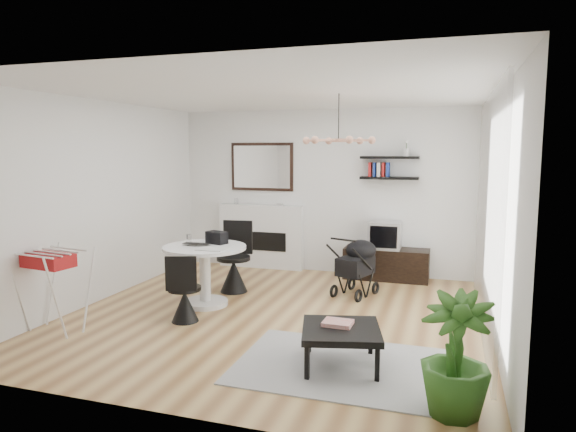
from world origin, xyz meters
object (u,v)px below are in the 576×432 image
(fireplace, at_px, (261,229))
(coffee_table, at_px, (341,332))
(tv_console, at_px, (386,264))
(stroller, at_px, (357,269))
(drying_rack, at_px, (54,289))
(potted_plant, at_px, (455,355))
(dining_table, at_px, (205,266))
(crt_tv, at_px, (385,235))

(fireplace, bearing_deg, coffee_table, -59.20)
(tv_console, relative_size, stroller, 1.51)
(fireplace, bearing_deg, stroller, -31.91)
(drying_rack, relative_size, potted_plant, 0.97)
(dining_table, height_order, coffee_table, dining_table)
(drying_rack, bearing_deg, stroller, 48.07)
(fireplace, relative_size, potted_plant, 2.24)
(fireplace, bearing_deg, dining_table, -88.18)
(tv_console, distance_m, stroller, 1.06)
(dining_table, bearing_deg, drying_rack, -129.15)
(dining_table, xyz_separation_m, drying_rack, (-1.15, -1.42, -0.03))
(drying_rack, bearing_deg, crt_tv, 55.27)
(dining_table, xyz_separation_m, stroller, (1.81, 1.11, -0.15))
(crt_tv, bearing_deg, stroller, -104.45)
(dining_table, bearing_deg, crt_tv, 45.54)
(fireplace, relative_size, drying_rack, 2.32)
(crt_tv, bearing_deg, coffee_table, -89.49)
(drying_rack, bearing_deg, coffee_table, 8.48)
(crt_tv, xyz_separation_m, drying_rack, (-3.23, -3.53, -0.22))
(drying_rack, bearing_deg, potted_plant, 0.22)
(crt_tv, height_order, stroller, crt_tv)
(dining_table, distance_m, potted_plant, 3.69)
(fireplace, relative_size, dining_table, 1.99)
(crt_tv, bearing_deg, potted_plant, -75.69)
(tv_console, height_order, dining_table, dining_table)
(potted_plant, bearing_deg, tv_console, 103.90)
(fireplace, distance_m, potted_plant, 5.32)
(stroller, bearing_deg, potted_plant, -47.81)
(fireplace, height_order, tv_console, fireplace)
(stroller, bearing_deg, fireplace, 167.36)
(fireplace, xyz_separation_m, tv_console, (2.18, -0.16, -0.44))
(coffee_table, xyz_separation_m, potted_plant, (1.01, -0.61, 0.14))
(fireplace, height_order, crt_tv, fireplace)
(fireplace, xyz_separation_m, stroller, (1.89, -1.17, -0.31))
(potted_plant, bearing_deg, fireplace, 126.84)
(fireplace, relative_size, stroller, 2.49)
(dining_table, bearing_deg, fireplace, 91.82)
(stroller, bearing_deg, dining_table, -129.37)
(crt_tv, distance_m, coffee_table, 3.50)
(dining_table, distance_m, stroller, 2.13)
(fireplace, xyz_separation_m, drying_rack, (-1.08, -3.69, -0.19))
(drying_rack, bearing_deg, tv_console, 55.03)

